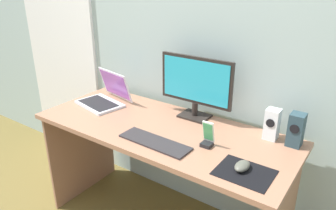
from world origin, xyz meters
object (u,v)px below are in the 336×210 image
(monitor, at_px, (196,85))
(phone_in_dock, at_px, (208,137))
(mouse, at_px, (242,166))
(keyboard_external, at_px, (155,142))
(speaker_near_monitor, at_px, (272,124))
(speaker_right, at_px, (296,130))
(laptop, at_px, (105,97))

(monitor, xyz_separation_m, phone_in_dock, (0.24, -0.27, -0.16))
(phone_in_dock, bearing_deg, mouse, -24.02)
(monitor, xyz_separation_m, mouse, (0.47, -0.37, -0.19))
(keyboard_external, bearing_deg, speaker_near_monitor, 40.92)
(speaker_right, xyz_separation_m, phone_in_dock, (-0.36, -0.26, -0.04))
(speaker_right, bearing_deg, monitor, 179.29)
(speaker_right, xyz_separation_m, mouse, (-0.13, -0.37, -0.07))
(monitor, bearing_deg, laptop, -165.47)
(laptop, distance_m, keyboard_external, 0.66)
(mouse, xyz_separation_m, phone_in_dock, (-0.23, 0.10, 0.03))
(laptop, bearing_deg, speaker_near_monitor, 7.90)
(speaker_right, height_order, phone_in_dock, speaker_right)
(speaker_near_monitor, height_order, phone_in_dock, speaker_near_monitor)
(speaker_right, xyz_separation_m, keyboard_external, (-0.61, -0.40, -0.08))
(speaker_right, relative_size, laptop, 0.50)
(keyboard_external, distance_m, phone_in_dock, 0.28)
(mouse, relative_size, phone_in_dock, 0.72)
(laptop, distance_m, phone_in_dock, 0.86)
(keyboard_external, bearing_deg, monitor, 90.88)
(mouse, distance_m, phone_in_dock, 0.26)
(speaker_near_monitor, height_order, laptop, laptop)
(mouse, bearing_deg, keyboard_external, -173.76)
(keyboard_external, distance_m, mouse, 0.48)
(speaker_near_monitor, distance_m, keyboard_external, 0.63)
(speaker_near_monitor, distance_m, mouse, 0.37)
(phone_in_dock, bearing_deg, keyboard_external, -151.16)
(monitor, xyz_separation_m, speaker_right, (0.60, -0.01, -0.12))
(mouse, bearing_deg, speaker_right, 73.37)
(monitor, distance_m, laptop, 0.65)
(laptop, xyz_separation_m, phone_in_dock, (0.85, -0.11, 0.00))
(monitor, xyz_separation_m, keyboard_external, (-0.01, -0.40, -0.21))
(speaker_near_monitor, distance_m, laptop, 1.10)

